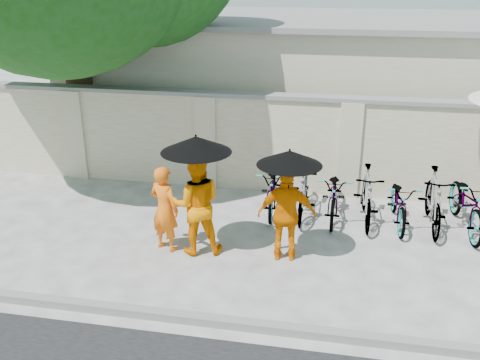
# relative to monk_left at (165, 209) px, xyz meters

# --- Properties ---
(ground) EXTENTS (80.00, 80.00, 0.00)m
(ground) POSITION_rel_monk_left_xyz_m (0.99, -0.21, -0.74)
(ground) COLOR #B8B8B8
(kerb) EXTENTS (40.00, 0.16, 0.12)m
(kerb) POSITION_rel_monk_left_xyz_m (0.99, -1.91, -0.68)
(kerb) COLOR slate
(kerb) RESTS_ON ground
(compound_wall) EXTENTS (20.00, 0.30, 2.00)m
(compound_wall) POSITION_rel_monk_left_xyz_m (1.99, 2.99, 0.26)
(compound_wall) COLOR beige
(compound_wall) RESTS_ON ground
(building_behind) EXTENTS (14.00, 6.00, 3.20)m
(building_behind) POSITION_rel_monk_left_xyz_m (2.99, 6.79, 0.86)
(building_behind) COLOR beige
(building_behind) RESTS_ON ground
(monk_left) EXTENTS (0.64, 0.53, 1.49)m
(monk_left) POSITION_rel_monk_left_xyz_m (0.00, 0.00, 0.00)
(monk_left) COLOR orange
(monk_left) RESTS_ON ground
(monk_center) EXTENTS (1.00, 0.87, 1.75)m
(monk_center) POSITION_rel_monk_left_xyz_m (0.55, 0.01, 0.13)
(monk_center) COLOR orange
(monk_center) RESTS_ON ground
(parasol_center) EXTENTS (1.12, 1.12, 1.06)m
(parasol_center) POSITION_rel_monk_left_xyz_m (0.60, -0.07, 1.18)
(parasol_center) COLOR black
(parasol_center) RESTS_ON ground
(monk_right) EXTENTS (0.96, 0.47, 1.59)m
(monk_right) POSITION_rel_monk_left_xyz_m (2.03, 0.05, 0.05)
(monk_right) COLOR orange
(monk_right) RESTS_ON ground
(parasol_right) EXTENTS (1.01, 1.01, 1.00)m
(parasol_right) POSITION_rel_monk_left_xyz_m (2.05, -0.03, 1.04)
(parasol_right) COLOR black
(parasol_right) RESTS_ON ground
(bike_0) EXTENTS (0.74, 1.79, 0.92)m
(bike_0) POSITION_rel_monk_left_xyz_m (1.58, 1.89, -0.28)
(bike_0) COLOR gray
(bike_0) RESTS_ON ground
(bike_1) EXTENTS (0.51, 1.80, 1.08)m
(bike_1) POSITION_rel_monk_left_xyz_m (2.17, 1.78, -0.20)
(bike_1) COLOR gray
(bike_1) RESTS_ON ground
(bike_2) EXTENTS (0.63, 1.78, 0.93)m
(bike_2) POSITION_rel_monk_left_xyz_m (2.76, 1.79, -0.28)
(bike_2) COLOR gray
(bike_2) RESTS_ON ground
(bike_3) EXTENTS (0.54, 1.74, 1.04)m
(bike_3) POSITION_rel_monk_left_xyz_m (3.35, 1.71, -0.22)
(bike_3) COLOR gray
(bike_3) RESTS_ON ground
(bike_4) EXTENTS (0.66, 1.71, 0.89)m
(bike_4) POSITION_rel_monk_left_xyz_m (3.94, 1.71, -0.30)
(bike_4) COLOR gray
(bike_4) RESTS_ON ground
(bike_5) EXTENTS (0.53, 1.80, 1.08)m
(bike_5) POSITION_rel_monk_left_xyz_m (4.53, 1.70, -0.20)
(bike_5) COLOR gray
(bike_5) RESTS_ON ground
(bike_6) EXTENTS (0.85, 2.02, 1.04)m
(bike_6) POSITION_rel_monk_left_xyz_m (5.13, 1.72, -0.23)
(bike_6) COLOR gray
(bike_6) RESTS_ON ground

